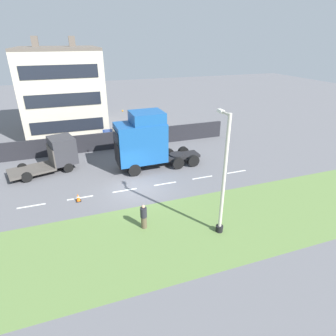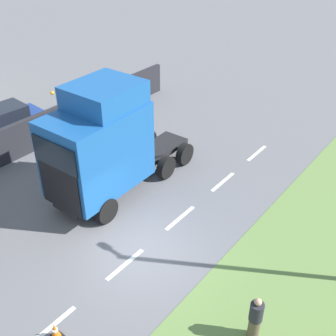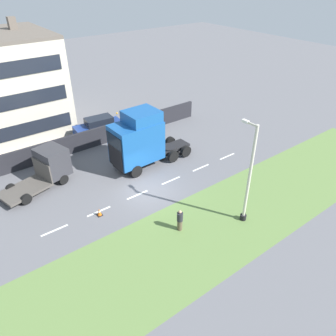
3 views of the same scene
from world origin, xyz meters
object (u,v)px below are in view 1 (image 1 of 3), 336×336
object	(u,v)px
traffic_cone_lead	(78,198)
flatbed_truck	(58,153)
lorry_cab	(144,141)
parked_car	(126,133)
pedestrian	(144,217)
lamp_post	(223,184)

from	to	relation	value
traffic_cone_lead	flatbed_truck	bearing A→B (deg)	10.91
lorry_cab	traffic_cone_lead	size ratio (longest dim) A/B	12.80
parked_car	pedestrian	xyz separation A→B (m)	(-15.62, 2.17, -0.17)
flatbed_truck	lamp_post	distance (m)	15.15
lorry_cab	traffic_cone_lead	xyz separation A→B (m)	(-3.72, 5.79, -2.20)
parked_car	traffic_cone_lead	xyz separation A→B (m)	(-11.17, 5.70, -0.66)
flatbed_truck	parked_car	xyz separation A→B (m)	(5.13, -6.86, -0.52)
parked_car	lamp_post	xyz separation A→B (m)	(-17.38, -1.89, 2.20)
traffic_cone_lead	pedestrian	bearing A→B (deg)	-141.57
flatbed_truck	pedestrian	size ratio (longest dim) A/B	3.63
parked_car	traffic_cone_lead	world-z (taller)	parked_car
lorry_cab	traffic_cone_lead	distance (m)	7.23
parked_car	pedestrian	size ratio (longest dim) A/B	3.05
parked_car	traffic_cone_lead	bearing A→B (deg)	157.43
parked_car	lamp_post	size ratio (longest dim) A/B	0.69
lorry_cab	traffic_cone_lead	bearing A→B (deg)	121.48
flatbed_truck	lamp_post	size ratio (longest dim) A/B	0.82
parked_car	flatbed_truck	bearing A→B (deg)	131.24
lorry_cab	lamp_post	distance (m)	10.12
lorry_cab	parked_car	world-z (taller)	lorry_cab
lorry_cab	lamp_post	xyz separation A→B (m)	(-9.94, -1.80, 0.66)
traffic_cone_lead	lorry_cab	bearing A→B (deg)	-57.27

